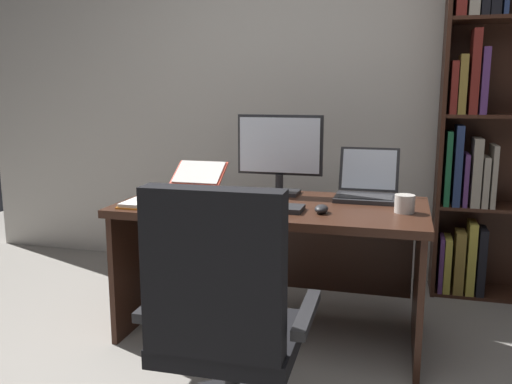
% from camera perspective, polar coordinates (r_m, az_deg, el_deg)
% --- Properties ---
extents(wall_back, '(5.43, 0.12, 2.68)m').
position_cam_1_polar(wall_back, '(3.82, 7.54, 11.40)').
color(wall_back, beige).
rests_on(wall_back, ground).
extents(desk, '(1.56, 0.77, 0.71)m').
position_cam_1_polar(desk, '(2.90, 2.05, -4.64)').
color(desk, '#381E14').
rests_on(desk, ground).
extents(bookshelf, '(0.98, 0.30, 2.27)m').
position_cam_1_polar(bookshelf, '(3.61, 24.55, 6.83)').
color(bookshelf, '#381E14').
rests_on(bookshelf, ground).
extents(office_chair, '(0.62, 0.60, 0.99)m').
position_cam_1_polar(office_chair, '(1.99, -3.30, -15.30)').
color(office_chair, '#232326').
rests_on(office_chair, ground).
extents(monitor, '(0.48, 0.16, 0.44)m').
position_cam_1_polar(monitor, '(3.00, 2.52, 4.00)').
color(monitor, '#232326').
rests_on(monitor, desk).
extents(laptop, '(0.33, 0.34, 0.26)m').
position_cam_1_polar(laptop, '(2.97, 11.67, 0.42)').
color(laptop, '#232326').
rests_on(laptop, desk).
extents(keyboard, '(0.42, 0.15, 0.02)m').
position_cam_1_polar(keyboard, '(2.64, 0.49, -1.60)').
color(keyboard, '#232326').
rests_on(keyboard, desk).
extents(computer_mouse, '(0.06, 0.10, 0.04)m').
position_cam_1_polar(computer_mouse, '(2.58, 6.94, -1.79)').
color(computer_mouse, '#232326').
rests_on(computer_mouse, desk).
extents(reading_stand_with_book, '(0.31, 0.25, 0.15)m').
position_cam_1_polar(reading_stand_with_book, '(3.22, -6.15, 1.73)').
color(reading_stand_with_book, '#232326').
rests_on(reading_stand_with_book, desk).
extents(open_binder, '(0.47, 0.26, 0.02)m').
position_cam_1_polar(open_binder, '(2.75, -9.12, -1.25)').
color(open_binder, orange).
rests_on(open_binder, desk).
extents(notepad, '(0.17, 0.22, 0.01)m').
position_cam_1_polar(notepad, '(2.87, -2.98, -0.75)').
color(notepad, white).
rests_on(notepad, desk).
extents(pen, '(0.14, 0.02, 0.01)m').
position_cam_1_polar(pen, '(2.87, -2.60, -0.59)').
color(pen, maroon).
rests_on(pen, notepad).
extents(coffee_mug, '(0.10, 0.10, 0.09)m').
position_cam_1_polar(coffee_mug, '(2.66, 15.45, -1.21)').
color(coffee_mug, silver).
rests_on(coffee_mug, desk).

